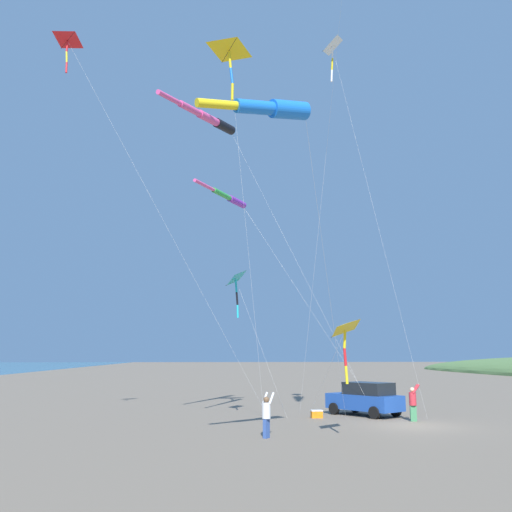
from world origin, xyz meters
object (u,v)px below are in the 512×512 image
kite_delta_yellow_midlevel (68,42)px  kite_windsock_white_trailing (229,198)px  kite_delta_purple_drifting (344,329)px  person_adult_flyer (266,413)px  person_child_green_jacket (413,401)px  kite_delta_magenta_far_left (332,47)px  kite_windsock_long_streamer_left (271,109)px  kite_delta_small_distant (229,51)px  parked_car (365,398)px  cooler_box (317,414)px  kite_delta_teal_far_right (235,279)px  kite_windsock_long_streamer_right (210,119)px

kite_delta_yellow_midlevel → kite_windsock_white_trailing: bearing=-157.6°
kite_delta_purple_drifting → person_adult_flyer: bearing=-18.3°
person_child_green_jacket → person_adult_flyer: bearing=30.2°
kite_delta_magenta_far_left → kite_windsock_long_streamer_left: size_ratio=1.56×
person_child_green_jacket → kite_windsock_long_streamer_left: kite_windsock_long_streamer_left is taller
person_adult_flyer → person_child_green_jacket: person_child_green_jacket is taller
kite_windsock_white_trailing → kite_delta_small_distant: size_ratio=0.64×
parked_car → kite_delta_yellow_midlevel: bearing=18.3°
cooler_box → kite_delta_yellow_midlevel: kite_delta_yellow_midlevel is taller
parked_car → kite_delta_teal_far_right: kite_delta_teal_far_right is taller
kite_windsock_long_streamer_left → kite_delta_small_distant: bearing=-82.5°
parked_car → cooler_box: (3.00, 0.75, -0.74)m
parked_car → kite_delta_magenta_far_left: (2.42, 3.79, 19.40)m
person_adult_flyer → kite_delta_yellow_midlevel: 20.22m
cooler_box → kite_windsock_white_trailing: (4.96, 1.19, 11.70)m
kite_delta_yellow_midlevel → kite_delta_small_distant: 8.00m
kite_delta_teal_far_right → kite_delta_small_distant: size_ratio=0.42×
kite_delta_teal_far_right → kite_windsock_long_streamer_right: size_ratio=0.47×
cooler_box → kite_delta_teal_far_right: bearing=7.8°
kite_delta_purple_drifting → kite_delta_yellow_midlevel: (12.66, -3.39, 14.24)m
person_child_green_jacket → kite_delta_magenta_far_left: bearing=12.5°
kite_delta_purple_drifting → kite_delta_small_distant: bearing=-36.0°
kite_delta_purple_drifting → kite_windsock_long_streamer_left: size_ratio=0.82×
kite_delta_yellow_midlevel → kite_delta_small_distant: kite_delta_small_distant is taller
kite_delta_magenta_far_left → person_child_green_jacket: bearing=-167.5°
kite_delta_yellow_midlevel → kite_windsock_long_streamer_right: kite_delta_yellow_midlevel is taller
kite_delta_yellow_midlevel → kite_delta_small_distant: (-8.00, 0.01, 0.07)m
kite_delta_magenta_far_left → kite_windsock_long_streamer_right: kite_delta_magenta_far_left is taller
person_child_green_jacket → kite_delta_yellow_midlevel: 25.23m
person_child_green_jacket → kite_delta_small_distant: size_ratio=0.10×
cooler_box → kite_delta_magenta_far_left: 20.38m
cooler_box → person_child_green_jacket: person_child_green_jacket is taller
person_adult_flyer → kite_windsock_long_streamer_left: 12.13m
kite_delta_purple_drifting → kite_windsock_long_streamer_left: 9.36m
parked_car → cooler_box: parked_car is taller
parked_car → kite_delta_small_distant: bearing=33.1°
kite_delta_teal_far_right → kite_delta_small_distant: bearing=80.3°
kite_delta_purple_drifting → kite_windsock_long_streamer_left: bearing=50.6°
parked_car → kite_delta_small_distant: size_ratio=0.24×
parked_car → kite_delta_purple_drifting: 10.08m
person_child_green_jacket → kite_delta_yellow_midlevel: kite_delta_yellow_midlevel is taller
person_adult_flyer → kite_delta_small_distant: (1.56, -2.35, 17.72)m
kite_windsock_white_trailing → kite_delta_teal_far_right: kite_windsock_white_trailing is taller
kite_delta_small_distant → kite_delta_magenta_far_left: size_ratio=0.92×
person_adult_flyer → kite_delta_yellow_midlevel: size_ratio=0.10×
kite_delta_yellow_midlevel → kite_delta_magenta_far_left: bearing=-173.5°
kite_delta_small_distant → kite_delta_purple_drifting: bearing=144.0°
parked_car → kite_windsock_long_streamer_right: size_ratio=0.27×
kite_windsock_long_streamer_right → kite_windsock_white_trailing: bearing=-142.5°
person_adult_flyer → kite_delta_magenta_far_left: bearing=-137.4°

